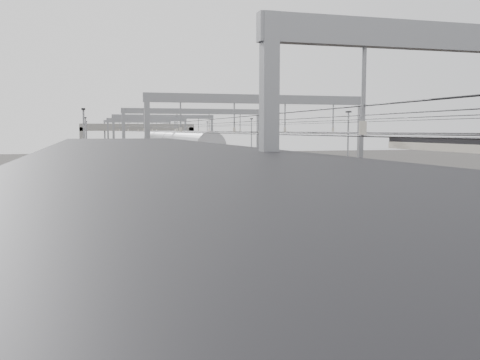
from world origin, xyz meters
TOP-DOWN VIEW (x-y plane):
  - platform_left at (-8.00, 45.00)m, footprint 4.00×120.00m
  - platform_right at (8.00, 45.00)m, footprint 4.00×120.00m
  - tracks at (0.00, 45.00)m, footprint 11.40×140.00m
  - overhead_line at (0.00, 51.62)m, footprint 13.00×140.00m
  - canopy_left at (-8.02, 2.99)m, footprint 4.40×30.00m
  - overbridge at (0.00, 100.00)m, footprint 22.00×2.20m
  - wall_left at (-11.20, 45.00)m, footprint 0.30×120.00m
  - wall_right at (11.20, 45.00)m, footprint 0.30×120.00m
  - train at (1.50, 62.25)m, footprint 2.81×51.11m
  - signal_green at (-5.20, 64.78)m, footprint 0.32×0.32m
  - signal_red_near at (3.20, 72.45)m, footprint 0.32×0.32m
  - signal_red_far at (5.40, 66.14)m, footprint 0.32×0.32m

SIDE VIEW (x-z plane):
  - tracks at x=0.00m, z-range -0.05..0.15m
  - platform_left at x=-8.00m, z-range 0.00..1.00m
  - platform_right at x=8.00m, z-range 0.00..1.00m
  - wall_left at x=-11.20m, z-range 0.00..3.20m
  - wall_right at x=11.20m, z-range 0.00..3.20m
  - train at x=1.50m, z-range -0.05..4.38m
  - signal_green at x=-5.20m, z-range 0.68..4.15m
  - signal_red_near at x=3.20m, z-range 0.68..4.15m
  - signal_red_far at x=5.40m, z-range 0.68..4.15m
  - canopy_left at x=-8.02m, z-range 2.97..7.21m
  - overbridge at x=0.00m, z-range 1.86..8.76m
  - overhead_line at x=0.00m, z-range 2.84..9.44m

